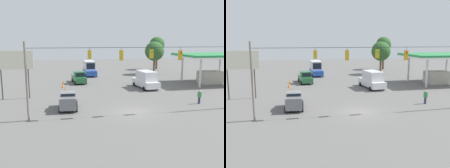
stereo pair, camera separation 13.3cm
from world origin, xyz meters
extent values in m
plane|color=#605E5B|center=(0.00, 0.00, 0.00)|extent=(140.00, 140.00, 0.00)
cylinder|color=slate|center=(10.81, 0.75, 3.81)|extent=(0.20, 0.20, 7.61)
cylinder|color=black|center=(0.00, 0.75, 6.98)|extent=(21.63, 0.04, 0.04)
cube|color=gold|center=(-4.80, 0.75, 6.14)|extent=(0.32, 0.36, 1.02)
cylinder|color=black|center=(-4.80, 0.75, 6.82)|extent=(0.03, 0.03, 0.33)
cylinder|color=red|center=(-4.80, 0.94, 6.37)|extent=(0.20, 0.02, 0.20)
cube|color=gold|center=(-1.60, 0.75, 6.31)|extent=(0.32, 0.36, 0.90)
cylinder|color=black|center=(-1.60, 0.75, 6.87)|extent=(0.03, 0.03, 0.22)
cylinder|color=green|center=(-1.60, 0.94, 6.52)|extent=(0.20, 0.02, 0.20)
cube|color=gold|center=(1.60, 0.75, 6.22)|extent=(0.32, 0.36, 1.02)
cylinder|color=black|center=(1.60, 0.75, 6.86)|extent=(0.03, 0.03, 0.25)
cylinder|color=orange|center=(1.60, 0.94, 6.45)|extent=(0.20, 0.02, 0.20)
cube|color=gold|center=(4.80, 0.75, 6.34)|extent=(0.32, 0.36, 0.85)
cylinder|color=black|center=(4.80, 0.75, 6.87)|extent=(0.03, 0.03, 0.22)
cylinder|color=orange|center=(4.80, 0.94, 6.53)|extent=(0.20, 0.02, 0.20)
cube|color=#234CB2|center=(1.45, -28.24, 0.82)|extent=(2.39, 6.56, 1.00)
cube|color=silver|center=(1.46, -28.57, 2.23)|extent=(2.16, 4.21, 1.83)
cube|color=black|center=(1.41, -26.48, 2.23)|extent=(1.80, 0.06, 1.28)
cylinder|color=black|center=(2.53, -26.10, 0.32)|extent=(0.23, 0.64, 0.64)
cylinder|color=black|center=(0.28, -26.15, 0.32)|extent=(0.23, 0.64, 0.64)
cylinder|color=black|center=(2.62, -30.33, 0.32)|extent=(0.23, 0.64, 0.64)
cylinder|color=black|center=(0.38, -30.38, 0.32)|extent=(0.23, 0.64, 0.64)
cube|color=#236038|center=(4.42, -19.61, 0.77)|extent=(2.40, 5.52, 0.90)
cube|color=#236038|center=(4.36, -18.97, 1.67)|extent=(1.93, 2.09, 0.90)
cube|color=black|center=(4.27, -18.00, 1.67)|extent=(1.52, 0.16, 0.63)
cylinder|color=black|center=(5.21, -17.79, 0.32)|extent=(0.28, 0.66, 0.64)
cylinder|color=black|center=(3.30, -17.97, 0.32)|extent=(0.28, 0.66, 0.64)
cylinder|color=black|center=(5.53, -21.26, 0.32)|extent=(0.28, 0.66, 0.64)
cylinder|color=black|center=(3.62, -21.44, 0.32)|extent=(0.28, 0.66, 0.64)
cube|color=slate|center=(6.88, -2.57, 0.97)|extent=(2.02, 3.96, 1.30)
cube|color=slate|center=(6.88, -2.57, 1.80)|extent=(1.75, 1.79, 0.36)
cube|color=black|center=(6.93, -1.71, 1.80)|extent=(1.43, 0.11, 0.25)
cylinder|color=black|center=(7.85, -1.37, 0.32)|extent=(0.26, 0.65, 0.64)
cylinder|color=black|center=(6.06, -1.26, 0.32)|extent=(0.26, 0.65, 0.64)
cylinder|color=black|center=(7.70, -3.87, 0.32)|extent=(0.26, 0.65, 0.64)
cylinder|color=black|center=(5.91, -3.76, 0.32)|extent=(0.26, 0.65, 0.64)
cube|color=silver|center=(-5.77, -12.67, 0.82)|extent=(2.79, 6.46, 1.00)
cube|color=silver|center=(-5.80, -12.36, 2.05)|extent=(2.42, 4.19, 1.47)
cube|color=black|center=(-5.63, -14.38, 2.05)|extent=(1.82, 0.17, 1.03)
cylinder|color=black|center=(-6.74, -14.81, 0.32)|extent=(0.27, 0.66, 0.64)
cylinder|color=black|center=(-4.47, -14.62, 0.32)|extent=(0.27, 0.66, 0.64)
cylinder|color=black|center=(-7.08, -10.73, 0.32)|extent=(0.27, 0.66, 0.64)
cylinder|color=black|center=(-4.81, -10.54, 0.32)|extent=(0.27, 0.66, 0.64)
cone|color=orange|center=(7.25, -2.38, 0.33)|extent=(0.34, 0.34, 0.67)
cone|color=orange|center=(7.40, -5.47, 0.33)|extent=(0.34, 0.34, 0.67)
cone|color=orange|center=(7.13, -8.73, 0.33)|extent=(0.34, 0.34, 0.67)
cone|color=orange|center=(7.12, -12.07, 0.33)|extent=(0.34, 0.34, 0.67)
cone|color=orange|center=(7.35, -15.51, 0.33)|extent=(0.34, 0.34, 0.67)
cone|color=orange|center=(7.20, -19.12, 0.33)|extent=(0.34, 0.34, 0.67)
cube|color=#288442|center=(-18.49, -14.24, 5.09)|extent=(11.24, 8.93, 0.35)
cube|color=white|center=(-18.49, -14.24, 4.79)|extent=(11.34, 9.03, 0.24)
cylinder|color=silver|center=(-22.43, -17.36, 2.46)|extent=(0.36, 0.36, 4.91)
cylinder|color=silver|center=(-14.56, -17.36, 2.46)|extent=(0.36, 0.36, 4.91)
cylinder|color=silver|center=(-14.56, -11.11, 2.46)|extent=(0.36, 0.36, 4.91)
cube|color=#B2AD9E|center=(-18.49, -14.24, 1.10)|extent=(3.93, 2.68, 2.20)
cylinder|color=#4C473D|center=(11.79, -8.96, 1.97)|extent=(0.16, 0.16, 3.94)
cylinder|color=#4C473D|center=(15.16, -8.96, 1.97)|extent=(0.16, 0.16, 3.94)
cube|color=silver|center=(13.48, -8.96, 5.14)|extent=(4.81, 0.12, 2.41)
cylinder|color=#2D334C|center=(-8.88, -1.74, 0.40)|extent=(0.28, 0.28, 0.80)
cube|color=#338C4C|center=(-8.88, -1.74, 1.12)|extent=(0.40, 0.24, 0.64)
sphere|color=tan|center=(-8.88, -1.74, 1.56)|extent=(0.25, 0.25, 0.25)
cylinder|color=brown|center=(-17.07, -36.28, 2.68)|extent=(0.55, 0.55, 5.35)
sphere|color=#2D5628|center=(-17.07, -36.28, 6.43)|extent=(3.92, 3.92, 3.92)
cylinder|color=brown|center=(-13.06, -27.69, 1.98)|extent=(0.44, 0.44, 3.96)
sphere|color=#2D5628|center=(-13.06, -27.69, 5.14)|extent=(4.28, 4.28, 4.28)
camera|label=1|loc=(7.64, 25.12, 7.82)|focal=40.00mm
camera|label=2|loc=(7.51, 25.15, 7.82)|focal=40.00mm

